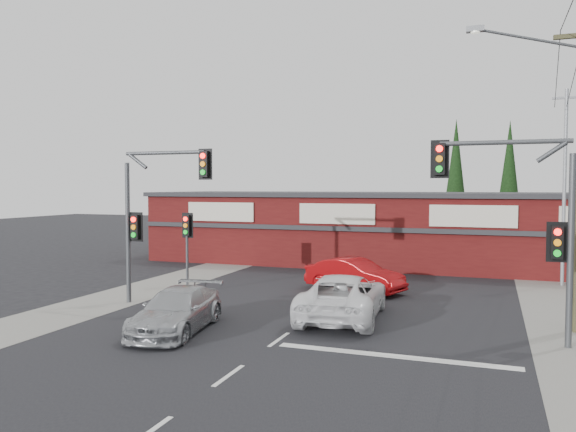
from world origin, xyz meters
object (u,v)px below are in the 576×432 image
(silver_suv, at_px, (177,310))
(shop_building, at_px, (370,227))
(white_suv, at_px, (343,296))
(red_sedan, at_px, (355,275))

(silver_suv, distance_m, shop_building, 18.40)
(white_suv, bearing_deg, shop_building, -86.71)
(silver_suv, height_order, shop_building, shop_building)
(white_suv, xyz_separation_m, silver_suv, (-4.49, -3.52, -0.10))
(white_suv, bearing_deg, silver_suv, 33.29)
(red_sedan, distance_m, shop_building, 9.91)
(white_suv, height_order, red_sedan, white_suv)
(silver_suv, xyz_separation_m, red_sedan, (3.74, 8.47, 0.06))
(shop_building, bearing_deg, silver_suv, -97.51)
(silver_suv, bearing_deg, red_sedan, 57.87)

